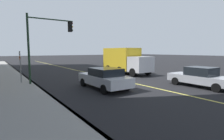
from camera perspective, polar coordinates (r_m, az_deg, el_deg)
ground at (r=15.81m, az=4.38°, el=-3.70°), size 200.00×200.00×0.00m
sidewalk_slab at (r=12.48m, az=-28.47°, el=-6.74°), size 80.00×3.27×0.15m
curb_edge at (r=12.72m, az=-21.46°, el=-6.19°), size 80.00×0.16×0.15m
lane_stripe_center at (r=15.81m, az=4.38°, el=-3.68°), size 80.00×0.16×0.01m
car_silver at (r=14.91m, az=26.79°, el=-2.06°), size 4.74×2.00×1.50m
car_white at (r=12.78m, az=-2.48°, el=-2.57°), size 4.64×2.10×1.49m
truck_yellow at (r=21.39m, az=4.17°, el=3.23°), size 6.84×2.48×3.06m
traffic_light_mast at (r=15.33m, az=-20.27°, el=9.88°), size 0.28×3.71×5.54m
street_sign_post at (r=16.02m, az=-27.54°, el=1.52°), size 0.60×0.08×2.71m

